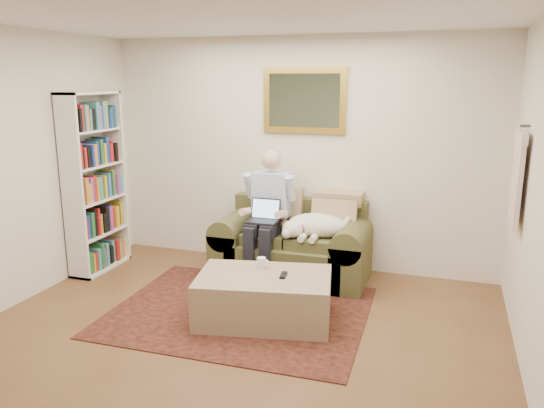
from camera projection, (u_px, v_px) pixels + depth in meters
The scene contains 12 objects.
room_shell at pixel (221, 191), 4.04m from camera, with size 4.51×5.00×2.61m.
rug at pixel (240, 311), 4.97m from camera, with size 2.33×1.86×0.01m, color black.
sofa at pixel (292, 251), 5.81m from camera, with size 1.65×0.84×0.99m.
seated_man at pixel (266, 217), 5.65m from camera, with size 0.54×0.78×1.39m, color #8CA1D8, non-canonical shape.
laptop at pixel (264, 215), 5.59m from camera, with size 0.32×0.25×0.23m.
sleeping_dog at pixel (317, 225), 5.56m from camera, with size 0.68×0.43×0.25m, color white, non-canonical shape.
ottoman at pixel (264, 298), 4.76m from camera, with size 1.18×0.75×0.43m, color tan.
coffee_mug at pixel (261, 263), 4.88m from camera, with size 0.08×0.08×0.10m, color white.
tv_remote at pixel (283, 275), 4.69m from camera, with size 0.05×0.15×0.02m, color black.
bookshelf at pixel (95, 183), 5.91m from camera, with size 0.28×0.80×2.00m, color white, non-canonical shape.
wall_mirror at pixel (304, 100), 5.83m from camera, with size 0.94×0.04×0.72m.
hanging_shirt at pixel (517, 173), 4.50m from camera, with size 0.06×0.52×0.90m, color beige, non-canonical shape.
Camera 1 is at (1.62, -3.27, 2.13)m, focal length 35.00 mm.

